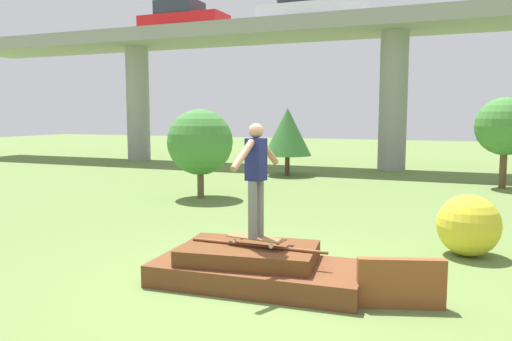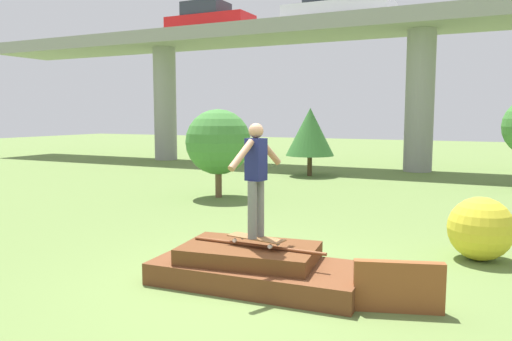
{
  "view_description": "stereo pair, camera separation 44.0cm",
  "coord_description": "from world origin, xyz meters",
  "px_view_note": "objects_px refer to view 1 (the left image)",
  "views": [
    {
      "loc": [
        2.36,
        -5.94,
        2.23
      ],
      "look_at": [
        -0.02,
        0.01,
        1.51
      ],
      "focal_mm": 35.0,
      "sensor_mm": 36.0,
      "label": 1
    },
    {
      "loc": [
        2.76,
        -5.76,
        2.23
      ],
      "look_at": [
        -0.02,
        0.01,
        1.51
      ],
      "focal_mm": 35.0,
      "sensor_mm": 36.0,
      "label": 2
    }
  ],
  "objects_px": {
    "skater": "(256,173)",
    "tree_behind_right": "(505,127)",
    "car_on_overpass_left": "(183,19)",
    "tree_behind_left": "(288,132)",
    "skateboard": "(256,238)",
    "bush_yellow_flowering": "(469,225)",
    "car_on_overpass_mid": "(311,9)",
    "tree_mid_back": "(200,142)"
  },
  "relations": [
    {
      "from": "skater",
      "to": "tree_behind_right",
      "type": "height_order",
      "value": "tree_behind_right"
    },
    {
      "from": "car_on_overpass_left",
      "to": "tree_behind_left",
      "type": "distance_m",
      "value": 8.7
    },
    {
      "from": "skater",
      "to": "car_on_overpass_left",
      "type": "xyz_separation_m",
      "value": [
        -9.59,
        14.81,
        5.16
      ]
    },
    {
      "from": "skateboard",
      "to": "bush_yellow_flowering",
      "type": "bearing_deg",
      "value": 43.47
    },
    {
      "from": "skateboard",
      "to": "bush_yellow_flowering",
      "type": "relative_size",
      "value": 0.84
    },
    {
      "from": "bush_yellow_flowering",
      "to": "car_on_overpass_mid",
      "type": "bearing_deg",
      "value": 116.06
    },
    {
      "from": "car_on_overpass_mid",
      "to": "bush_yellow_flowering",
      "type": "xyz_separation_m",
      "value": [
        6.09,
        -12.46,
        -6.16
      ]
    },
    {
      "from": "skater",
      "to": "tree_mid_back",
      "type": "distance_m",
      "value": 7.06
    },
    {
      "from": "tree_behind_left",
      "to": "bush_yellow_flowering",
      "type": "distance_m",
      "value": 10.82
    },
    {
      "from": "skater",
      "to": "bush_yellow_flowering",
      "type": "relative_size",
      "value": 1.52
    },
    {
      "from": "tree_behind_right",
      "to": "bush_yellow_flowering",
      "type": "relative_size",
      "value": 2.82
    },
    {
      "from": "skateboard",
      "to": "tree_mid_back",
      "type": "xyz_separation_m",
      "value": [
        -3.95,
        5.86,
        0.88
      ]
    },
    {
      "from": "tree_behind_right",
      "to": "car_on_overpass_left",
      "type": "bearing_deg",
      "value": 163.36
    },
    {
      "from": "skater",
      "to": "bush_yellow_flowering",
      "type": "height_order",
      "value": "skater"
    },
    {
      "from": "skateboard",
      "to": "skater",
      "type": "relative_size",
      "value": 0.55
    },
    {
      "from": "car_on_overpass_left",
      "to": "car_on_overpass_mid",
      "type": "xyz_separation_m",
      "value": [
        6.13,
        0.14,
        0.01
      ]
    },
    {
      "from": "tree_mid_back",
      "to": "bush_yellow_flowering",
      "type": "relative_size",
      "value": 2.43
    },
    {
      "from": "skateboard",
      "to": "tree_behind_left",
      "type": "height_order",
      "value": "tree_behind_left"
    },
    {
      "from": "car_on_overpass_mid",
      "to": "tree_mid_back",
      "type": "height_order",
      "value": "car_on_overpass_mid"
    },
    {
      "from": "car_on_overpass_left",
      "to": "tree_behind_right",
      "type": "distance_m",
      "value": 14.73
    },
    {
      "from": "bush_yellow_flowering",
      "to": "skateboard",
      "type": "bearing_deg",
      "value": -136.53
    },
    {
      "from": "skateboard",
      "to": "bush_yellow_flowering",
      "type": "xyz_separation_m",
      "value": [
        2.63,
        2.49,
        -0.13
      ]
    },
    {
      "from": "car_on_overpass_left",
      "to": "skater",
      "type": "bearing_deg",
      "value": -57.08
    },
    {
      "from": "car_on_overpass_mid",
      "to": "tree_behind_left",
      "type": "height_order",
      "value": "car_on_overpass_mid"
    },
    {
      "from": "car_on_overpass_mid",
      "to": "tree_behind_left",
      "type": "distance_m",
      "value": 6.13
    },
    {
      "from": "tree_behind_left",
      "to": "tree_behind_right",
      "type": "relative_size",
      "value": 0.9
    },
    {
      "from": "car_on_overpass_mid",
      "to": "bush_yellow_flowering",
      "type": "bearing_deg",
      "value": -63.94
    },
    {
      "from": "tree_behind_left",
      "to": "skater",
      "type": "bearing_deg",
      "value": -73.76
    },
    {
      "from": "car_on_overpass_left",
      "to": "car_on_overpass_mid",
      "type": "relative_size",
      "value": 0.91
    },
    {
      "from": "tree_behind_right",
      "to": "bush_yellow_flowering",
      "type": "distance_m",
      "value": 8.52
    },
    {
      "from": "skateboard",
      "to": "car_on_overpass_left",
      "type": "bearing_deg",
      "value": 122.92
    },
    {
      "from": "skater",
      "to": "tree_behind_left",
      "type": "relative_size",
      "value": 0.6
    },
    {
      "from": "tree_mid_back",
      "to": "tree_behind_left",
      "type": "bearing_deg",
      "value": 83.73
    },
    {
      "from": "tree_behind_right",
      "to": "skater",
      "type": "bearing_deg",
      "value": -109.18
    },
    {
      "from": "car_on_overpass_left",
      "to": "tree_behind_left",
      "type": "bearing_deg",
      "value": -28.27
    },
    {
      "from": "skater",
      "to": "car_on_overpass_left",
      "type": "bearing_deg",
      "value": 122.92
    },
    {
      "from": "tree_behind_left",
      "to": "bush_yellow_flowering",
      "type": "height_order",
      "value": "tree_behind_left"
    },
    {
      "from": "car_on_overpass_mid",
      "to": "tree_behind_left",
      "type": "xyz_separation_m",
      "value": [
        0.13,
        -3.5,
        -5.04
      ]
    },
    {
      "from": "skater",
      "to": "car_on_overpass_mid",
      "type": "distance_m",
      "value": 16.19
    },
    {
      "from": "tree_behind_left",
      "to": "tree_mid_back",
      "type": "bearing_deg",
      "value": -96.27
    },
    {
      "from": "tree_behind_right",
      "to": "tree_mid_back",
      "type": "distance_m",
      "value": 9.18
    },
    {
      "from": "bush_yellow_flowering",
      "to": "car_on_overpass_left",
      "type": "bearing_deg",
      "value": 134.76
    }
  ]
}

